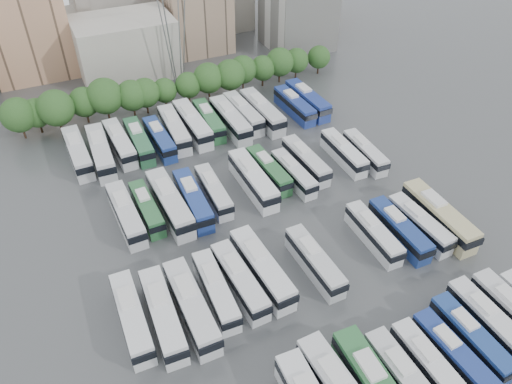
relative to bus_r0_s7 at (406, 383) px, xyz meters
name	(u,v)px	position (x,y,z in m)	size (l,w,h in m)	color
ground	(279,242)	(-1.69, 24.88, -1.82)	(220.00, 220.00, 0.00)	#424447
tree_line	(168,86)	(-4.20, 66.92, 2.59)	(65.52, 7.58, 8.35)	black
city_buildings	(105,20)	(-9.15, 96.75, 6.05)	(102.00, 35.00, 20.00)	#9E998E
bus_r0_s7	(406,383)	(0.00, 0.00, 0.00)	(2.65, 11.85, 3.71)	silver
bus_r0_s8	(431,368)	(3.39, 0.25, -0.10)	(2.49, 11.17, 3.50)	silver
bus_r0_s9	(453,355)	(6.58, 0.58, -0.16)	(2.78, 10.86, 3.38)	navy
bus_r0_s10	(471,337)	(9.81, 1.43, -0.14)	(2.51, 10.98, 3.44)	navy
bus_r0_s11	(490,322)	(13.06, 2.00, -0.03)	(2.63, 11.68, 3.66)	silver
bus_r1_s0	(132,317)	(-23.13, 19.43, 0.03)	(2.84, 12.06, 3.77)	silver
bus_r1_s1	(163,315)	(-19.86, 18.25, 0.10)	(3.21, 12.59, 3.92)	silver
bus_r1_s2	(191,306)	(-16.56, 17.97, 0.17)	(2.92, 12.96, 4.06)	silver
bus_r1_s3	(216,290)	(-13.10, 19.16, -0.07)	(2.90, 11.48, 3.58)	silver
bus_r1_s4	(240,280)	(-9.94, 19.30, 0.00)	(3.16, 11.97, 3.72)	silver
bus_r1_s5	(262,268)	(-6.69, 19.86, 0.16)	(3.48, 13.01, 4.04)	silver
bus_r1_s7	(315,261)	(-0.05, 18.29, -0.07)	(2.73, 11.45, 3.58)	silver
bus_r1_s10	(373,233)	(9.75, 19.48, -0.13)	(2.67, 11.06, 3.45)	silver
bus_r1_s11	(399,229)	(13.31, 18.57, -0.06)	(2.59, 11.50, 3.60)	navy
bus_r1_s12	(420,224)	(16.57, 18.34, -0.10)	(3.00, 11.31, 3.52)	silver
bus_r1_s13	(439,216)	(19.77, 18.28, 0.24)	(3.10, 13.41, 4.20)	#C0B684
bus_r2_s1	(126,214)	(-19.62, 37.06, 0.07)	(3.10, 12.35, 3.85)	silver
bus_r2_s2	(147,208)	(-16.61, 37.35, -0.16)	(2.63, 10.83, 3.38)	#2C6839
bus_r2_s3	(170,203)	(-13.37, 36.55, 0.26)	(3.44, 13.65, 4.25)	silver
bus_r2_s4	(193,200)	(-10.06, 36.14, 0.05)	(2.99, 12.24, 3.82)	navy
bus_r2_s5	(214,191)	(-6.57, 36.93, -0.13)	(2.63, 11.04, 3.45)	silver
bus_r2_s7	(253,179)	(-0.23, 36.70, 0.19)	(2.92, 13.09, 4.10)	white
bus_r2_s8	(269,170)	(3.18, 38.23, -0.11)	(3.00, 11.24, 3.49)	#2C6637
bus_r2_s9	(294,173)	(6.35, 35.92, -0.16)	(2.86, 10.88, 3.38)	silver
bus_r2_s10	(306,160)	(9.64, 37.97, -0.03)	(2.92, 11.70, 3.65)	silver
bus_r2_s12	(344,152)	(16.50, 37.42, -0.08)	(2.66, 11.36, 3.55)	white
bus_r2_s13	(365,152)	(19.79, 36.11, -0.15)	(2.85, 10.94, 3.40)	silver
bus_r3_s0	(78,152)	(-23.23, 55.33, 0.14)	(3.15, 12.83, 4.00)	silver
bus_r3_s1	(101,152)	(-19.80, 53.77, 0.23)	(3.39, 13.45, 4.19)	silver
bus_r3_s2	(120,143)	(-16.34, 55.35, 0.07)	(3.29, 12.40, 3.86)	silver
bus_r3_s3	(139,141)	(-13.25, 54.72, 0.02)	(2.67, 11.95, 3.75)	#2B6540
bus_r3_s4	(160,139)	(-9.85, 54.03, -0.05)	(2.88, 11.59, 3.61)	navy
bus_r3_s5	(174,129)	(-6.70, 55.62, 0.14)	(3.24, 12.86, 4.01)	silver
bus_r3_s6	(193,124)	(-3.27, 55.86, 0.24)	(3.20, 13.44, 4.20)	silver
bus_r3_s7	(209,120)	(-0.09, 56.15, -0.01)	(2.94, 11.83, 3.69)	#2D6B3C
bus_r3_s8	(230,120)	(3.33, 54.31, 0.22)	(3.13, 13.30, 4.16)	silver
bus_r3_s9	(243,113)	(6.48, 55.71, 0.10)	(3.25, 12.61, 3.92)	silver
bus_r3_s10	(262,111)	(9.77, 54.57, 0.25)	(3.39, 13.56, 4.22)	silver
bus_r3_s12	(294,105)	(16.47, 54.48, 0.01)	(3.05, 11.98, 3.73)	navy
bus_r3_s13	(307,100)	(19.56, 55.07, 0.14)	(3.29, 12.87, 4.01)	navy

